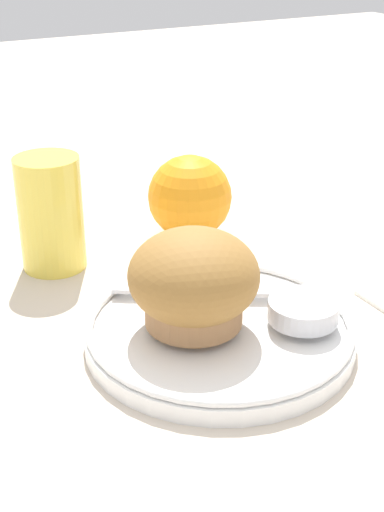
{
  "coord_description": "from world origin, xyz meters",
  "views": [
    {
      "loc": [
        -0.24,
        -0.42,
        0.31
      ],
      "look_at": [
        0.01,
        0.04,
        0.06
      ],
      "focal_mm": 50.0,
      "sensor_mm": 36.0,
      "label": 1
    }
  ],
  "objects_px": {
    "orange_fruit": "(190,197)",
    "juice_glass": "(51,213)",
    "muffin": "(192,280)",
    "butter_knife": "(204,290)"
  },
  "relations": [
    {
      "from": "orange_fruit",
      "to": "juice_glass",
      "type": "height_order",
      "value": "juice_glass"
    },
    {
      "from": "muffin",
      "to": "orange_fruit",
      "type": "relative_size",
      "value": 1.16
    },
    {
      "from": "muffin",
      "to": "juice_glass",
      "type": "height_order",
      "value": "juice_glass"
    },
    {
      "from": "butter_knife",
      "to": "orange_fruit",
      "type": "distance_m",
      "value": 0.16
    },
    {
      "from": "muffin",
      "to": "juice_glass",
      "type": "relative_size",
      "value": 0.93
    },
    {
      "from": "muffin",
      "to": "orange_fruit",
      "type": "xyz_separation_m",
      "value": [
        0.1,
        0.18,
        -0.01
      ]
    },
    {
      "from": "muffin",
      "to": "juice_glass",
      "type": "xyz_separation_m",
      "value": [
        -0.05,
        0.18,
        -0.0
      ]
    },
    {
      "from": "muffin",
      "to": "orange_fruit",
      "type": "height_order",
      "value": "muffin"
    },
    {
      "from": "butter_knife",
      "to": "orange_fruit",
      "type": "height_order",
      "value": "orange_fruit"
    },
    {
      "from": "muffin",
      "to": "butter_knife",
      "type": "distance_m",
      "value": 0.06
    }
  ]
}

